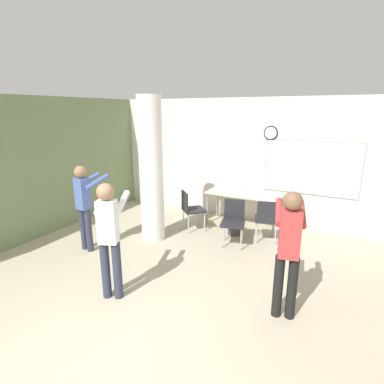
{
  "coord_description": "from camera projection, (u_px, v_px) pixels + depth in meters",
  "views": [
    {
      "loc": [
        2.01,
        -1.61,
        2.52
      ],
      "look_at": [
        -0.21,
        2.52,
        1.24
      ],
      "focal_mm": 28.0,
      "sensor_mm": 36.0,
      "label": 1
    }
  ],
  "objects": [
    {
      "name": "bottle_on_table",
      "position": [
        240.0,
        188.0,
        6.7
      ],
      "size": [
        0.07,
        0.07,
        0.25
      ],
      "color": "silver",
      "rests_on": "folding_table"
    },
    {
      "name": "waste_bin",
      "position": [
        234.0,
        226.0,
        6.26
      ],
      "size": [
        0.26,
        0.26,
        0.38
      ],
      "color": "#38383D",
      "rests_on": "ground_plane"
    },
    {
      "name": "wall_back",
      "position": [
        253.0,
        161.0,
        6.87
      ],
      "size": [
        8.0,
        0.15,
        2.8
      ],
      "color": "silver",
      "rests_on": "ground_plane"
    },
    {
      "name": "person_playing_side",
      "position": [
        289.0,
        245.0,
        3.57
      ],
      "size": [
        0.46,
        0.64,
        1.64
      ],
      "color": "black",
      "rests_on": "ground_plane"
    },
    {
      "name": "wall_left_accent",
      "position": [
        54.0,
        165.0,
        6.3
      ],
      "size": [
        0.12,
        7.0,
        2.8
      ],
      "color": "#6B7F56",
      "rests_on": "ground_plane"
    },
    {
      "name": "chair_table_right",
      "position": [
        267.0,
        217.0,
        5.82
      ],
      "size": [
        0.56,
        0.56,
        0.87
      ],
      "color": "#232328",
      "rests_on": "ground_plane"
    },
    {
      "name": "support_pillar",
      "position": [
        151.0,
        171.0,
        5.75
      ],
      "size": [
        0.46,
        0.46,
        2.8
      ],
      "color": "white",
      "rests_on": "ground_plane"
    },
    {
      "name": "person_playing_front",
      "position": [
        109.0,
        232.0,
        3.97
      ],
      "size": [
        0.53,
        0.66,
        1.64
      ],
      "color": "#2D3347",
      "rests_on": "ground_plane"
    },
    {
      "name": "ground_plane",
      "position": [
        90.0,
        375.0,
        2.95
      ],
      "size": [
        24.0,
        24.0,
        0.0
      ],
      "primitive_type": "plane",
      "color": "#ADA389"
    },
    {
      "name": "person_watching_back",
      "position": [
        85.0,
        201.0,
        5.38
      ],
      "size": [
        0.41,
        0.61,
        1.59
      ],
      "color": "#2D3347",
      "rests_on": "ground_plane"
    },
    {
      "name": "folding_table",
      "position": [
        244.0,
        196.0,
        6.63
      ],
      "size": [
        1.62,
        0.68,
        0.75
      ],
      "color": "beige",
      "rests_on": "ground_plane"
    },
    {
      "name": "chair_table_left",
      "position": [
        191.0,
        207.0,
        6.41
      ],
      "size": [
        0.62,
        0.62,
        0.87
      ],
      "color": "#232328",
      "rests_on": "ground_plane"
    },
    {
      "name": "chair_table_front",
      "position": [
        233.0,
        219.0,
        5.72
      ],
      "size": [
        0.53,
        0.53,
        0.87
      ],
      "color": "#232328",
      "rests_on": "ground_plane"
    }
  ]
}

